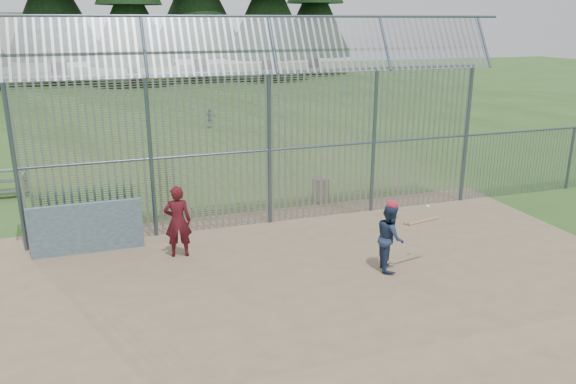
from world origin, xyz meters
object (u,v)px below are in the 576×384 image
object	(u,v)px
onlooker	(178,221)
trash_can	(321,190)
dugout_wall	(87,228)
batter	(390,237)

from	to	relation	value
onlooker	trash_can	world-z (taller)	onlooker
dugout_wall	trash_can	world-z (taller)	dugout_wall
batter	trash_can	size ratio (longest dim) A/B	1.80
batter	trash_can	world-z (taller)	batter
onlooker	dugout_wall	bearing A→B (deg)	-15.81
dugout_wall	onlooker	xyz separation A→B (m)	(1.97, -0.88, 0.24)
batter	trash_can	xyz separation A→B (m)	(0.38, 4.92, -0.38)
dugout_wall	onlooker	bearing A→B (deg)	-23.94
dugout_wall	batter	xyz separation A→B (m)	(6.18, -3.06, 0.14)
dugout_wall	trash_can	xyz separation A→B (m)	(6.56, 1.87, -0.24)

